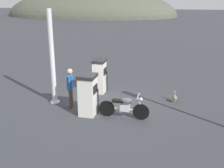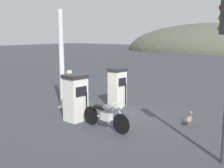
# 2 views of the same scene
# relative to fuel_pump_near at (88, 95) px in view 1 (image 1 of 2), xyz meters

# --- Properties ---
(ground_plane) EXTENTS (120.00, 120.00, 0.00)m
(ground_plane) POSITION_rel_fuel_pump_near_xyz_m (0.47, 1.23, -0.81)
(ground_plane) COLOR #383A3F
(fuel_pump_near) EXTENTS (0.74, 0.79, 1.60)m
(fuel_pump_near) POSITION_rel_fuel_pump_near_xyz_m (0.00, 0.00, 0.00)
(fuel_pump_near) COLOR silver
(fuel_pump_near) RESTS_ON ground
(fuel_pump_far) EXTENTS (0.66, 0.72, 1.57)m
(fuel_pump_far) POSITION_rel_fuel_pump_near_xyz_m (0.00, 2.47, -0.01)
(fuel_pump_far) COLOR silver
(fuel_pump_far) RESTS_ON ground
(motorcycle_near_pump) EXTENTS (1.91, 0.57, 0.95)m
(motorcycle_near_pump) POSITION_rel_fuel_pump_near_xyz_m (1.41, -0.12, -0.34)
(motorcycle_near_pump) COLOR black
(motorcycle_near_pump) RESTS_ON ground
(attendant_person) EXTENTS (0.24, 0.58, 1.64)m
(attendant_person) POSITION_rel_fuel_pump_near_xyz_m (-0.83, 0.56, 0.13)
(attendant_person) COLOR #473828
(attendant_person) RESTS_ON ground
(wandering_duck) EXTENTS (0.21, 0.46, 0.46)m
(wandering_duck) POSITION_rel_fuel_pump_near_xyz_m (3.38, 1.71, -0.59)
(wandering_duck) COLOR #847051
(wandering_duck) RESTS_ON ground
(canopy_support_pole) EXTENTS (0.40, 0.40, 3.89)m
(canopy_support_pole) POSITION_rel_fuel_pump_near_xyz_m (-1.68, 1.01, 1.06)
(canopy_support_pole) COLOR silver
(canopy_support_pole) RESTS_ON ground
(distant_hill_main) EXTENTS (30.77, 17.76, 9.52)m
(distant_hill_main) POSITION_rel_fuel_pump_near_xyz_m (-8.67, 42.06, -0.81)
(distant_hill_main) COLOR #4C5142
(distant_hill_main) RESTS_ON ground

